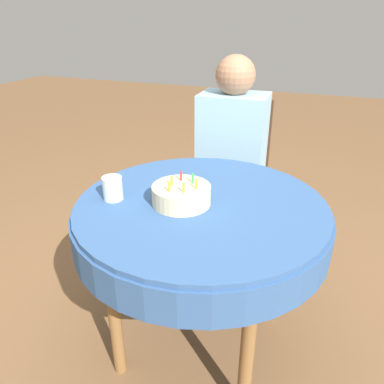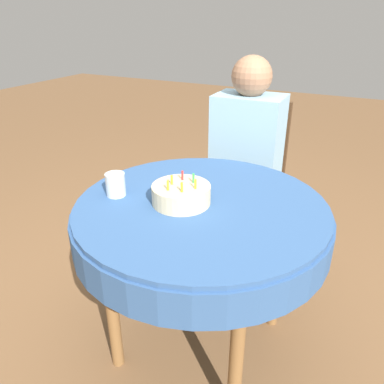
% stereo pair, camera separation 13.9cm
% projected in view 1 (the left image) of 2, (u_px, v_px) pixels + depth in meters
% --- Properties ---
extents(ground_plane, '(12.00, 12.00, 0.00)m').
position_uv_depth(ground_plane, '(200.00, 340.00, 1.72)').
color(ground_plane, brown).
extents(dining_table, '(0.97, 0.97, 0.71)m').
position_uv_depth(dining_table, '(201.00, 223.00, 1.45)').
color(dining_table, '#335689').
rests_on(dining_table, ground_plane).
extents(chair, '(0.42, 0.42, 0.91)m').
position_uv_depth(chair, '(233.00, 173.00, 2.22)').
color(chair, '#4C331E').
rests_on(chair, ground_plane).
extents(person, '(0.36, 0.35, 1.17)m').
position_uv_depth(person, '(231.00, 144.00, 2.05)').
color(person, '#9E7051').
rests_on(person, ground_plane).
extents(birthday_cake, '(0.22, 0.22, 0.11)m').
position_uv_depth(birthday_cake, '(181.00, 195.00, 1.39)').
color(birthday_cake, beige).
rests_on(birthday_cake, dining_table).
extents(drinking_glass, '(0.08, 0.08, 0.09)m').
position_uv_depth(drinking_glass, '(113.00, 188.00, 1.41)').
color(drinking_glass, silver).
rests_on(drinking_glass, dining_table).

